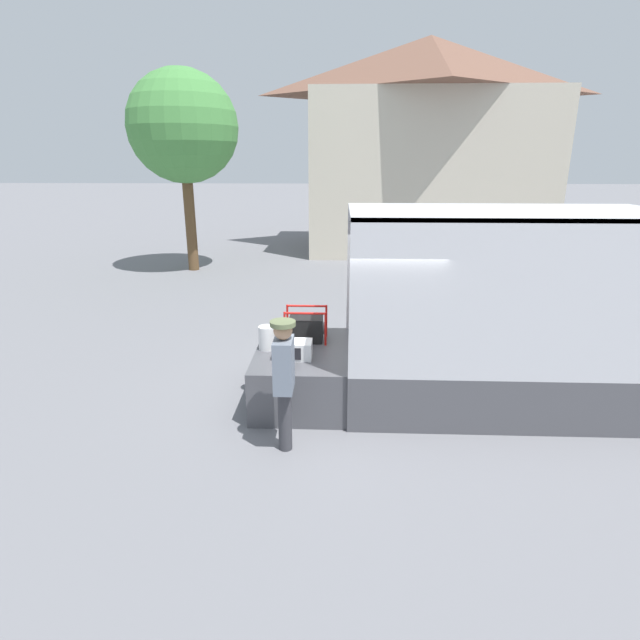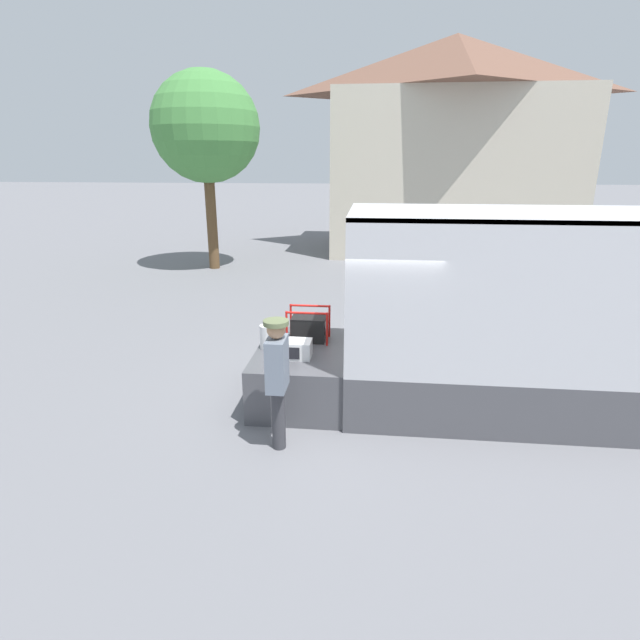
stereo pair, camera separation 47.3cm
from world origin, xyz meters
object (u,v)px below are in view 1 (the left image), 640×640
at_px(box_truck, 586,350).
at_px(street_tree, 183,128).
at_px(portable_generator, 307,329).
at_px(microwave, 294,350).
at_px(orange_bucket, 267,338).
at_px(worker_person, 284,372).

distance_m(box_truck, street_tree, 13.85).
bearing_deg(box_truck, portable_generator, 174.89).
relative_size(box_truck, microwave, 11.90).
distance_m(portable_generator, orange_bucket, 0.74).
distance_m(microwave, portable_generator, 0.79).
height_order(box_truck, worker_person, box_truck).
xyz_separation_m(orange_bucket, worker_person, (0.44, -1.54, 0.09)).
bearing_deg(box_truck, orange_bucket, -179.69).
relative_size(microwave, orange_bucket, 1.44).
xyz_separation_m(microwave, street_tree, (-4.49, 10.19, 3.75)).
height_order(box_truck, portable_generator, box_truck).
relative_size(box_truck, worker_person, 3.61).
xyz_separation_m(worker_person, street_tree, (-4.47, 11.37, 3.60)).
bearing_deg(portable_generator, street_tree, 116.24).
bearing_deg(microwave, worker_person, -90.91).
distance_m(portable_generator, street_tree, 11.12).
bearing_deg(orange_bucket, street_tree, 112.28).
bearing_deg(microwave, box_truck, 4.84).
height_order(portable_generator, street_tree, street_tree).
bearing_deg(street_tree, orange_bucket, -67.72).
xyz_separation_m(box_truck, microwave, (-4.52, -0.38, 0.08)).
bearing_deg(orange_bucket, box_truck, 0.31).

